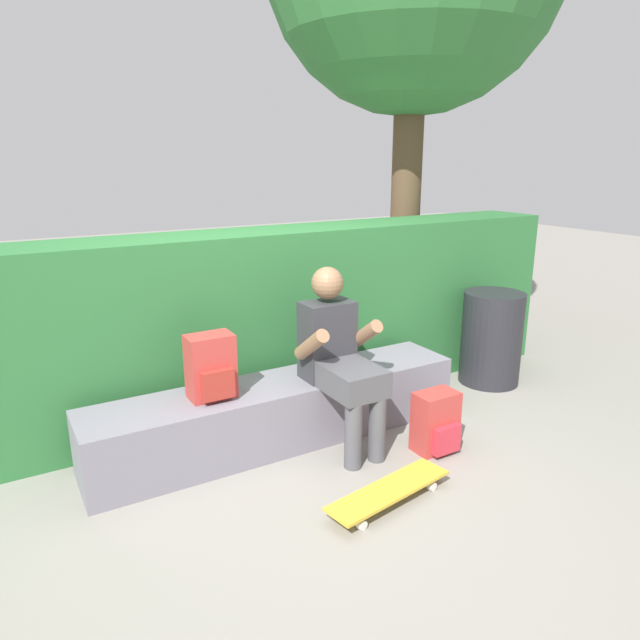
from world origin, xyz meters
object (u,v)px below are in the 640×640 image
Objects in this scene: backpack_on_bench at (211,368)px; person_skater at (339,354)px; trash_bin at (491,338)px; backpack_on_ground at (436,423)px; bench_main at (281,412)px; skateboard_near_person at (389,491)px.

person_skater is at bearing -14.71° from backpack_on_bench.
backpack_on_ground is at bearing -150.44° from trash_bin.
bench_main is 0.57m from person_skater.
bench_main is at bearing 142.40° from backpack_on_ground.
skateboard_near_person is 0.72m from backpack_on_ground.
backpack_on_ground is (1.28, -0.62, -0.43)m from backpack_on_bench.
person_skater is 2.94× the size of backpack_on_bench.
person_skater is at bearing 79.99° from skateboard_near_person.
bench_main is 0.98m from skateboard_near_person.
person_skater reaches higher than backpack_on_bench.
skateboard_near_person is 2.10m from trash_bin.
trash_bin is at bearing 1.42° from backpack_on_bench.
skateboard_near_person is 2.05× the size of backpack_on_bench.
backpack_on_ground is (0.81, -0.62, -0.02)m from bench_main.
bench_main is 3.12× the size of skateboard_near_person.
trash_bin is (2.47, 0.06, -0.23)m from backpack_on_bench.
trash_bin is at bearing 28.94° from skateboard_near_person.
trash_bin reaches higher than bench_main.
person_skater is at bearing -170.99° from trash_bin.
skateboard_near_person is at bearing -151.06° from trash_bin.
trash_bin is (1.19, 0.68, 0.20)m from backpack_on_ground.
bench_main is 0.62m from backpack_on_bench.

